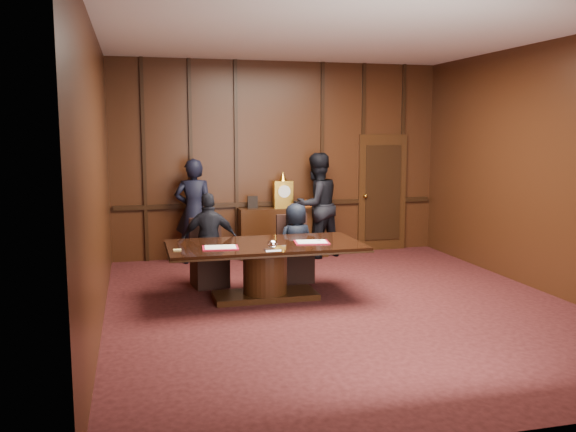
% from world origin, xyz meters
% --- Properties ---
extents(room, '(7.00, 7.04, 3.50)m').
position_xyz_m(room, '(0.07, 0.14, 1.72)').
color(room, black).
rests_on(room, ground).
extents(sideboard, '(1.60, 0.45, 1.54)m').
position_xyz_m(sideboard, '(0.00, 3.26, 0.49)').
color(sideboard, black).
rests_on(sideboard, ground).
extents(conference_table, '(2.62, 1.32, 0.76)m').
position_xyz_m(conference_table, '(-0.90, 0.62, 0.51)').
color(conference_table, black).
rests_on(conference_table, ground).
extents(folder_left, '(0.49, 0.37, 0.02)m').
position_xyz_m(folder_left, '(-1.53, 0.43, 0.77)').
color(folder_left, '#A30F26').
rests_on(folder_left, conference_table).
extents(folder_right, '(0.50, 0.39, 0.02)m').
position_xyz_m(folder_right, '(-0.27, 0.52, 0.77)').
color(folder_right, '#A30F26').
rests_on(folder_right, conference_table).
extents(inkstand, '(0.20, 0.14, 0.12)m').
position_xyz_m(inkstand, '(-0.90, 0.17, 0.81)').
color(inkstand, white).
rests_on(inkstand, conference_table).
extents(notepad, '(0.10, 0.07, 0.01)m').
position_xyz_m(notepad, '(-2.08, 0.42, 0.77)').
color(notepad, '#D4B967').
rests_on(notepad, conference_table).
extents(chair_left, '(0.55, 0.55, 0.99)m').
position_xyz_m(chair_left, '(-1.55, 1.50, 0.29)').
color(chair_left, black).
rests_on(chair_left, ground).
extents(chair_right, '(0.49, 0.49, 0.99)m').
position_xyz_m(chair_right, '(-0.25, 1.50, 0.29)').
color(chair_right, black).
rests_on(chair_right, ground).
extents(signatory_left, '(0.81, 0.34, 1.38)m').
position_xyz_m(signatory_left, '(-1.55, 1.42, 0.69)').
color(signatory_left, black).
rests_on(signatory_left, ground).
extents(signatory_right, '(0.66, 0.51, 1.20)m').
position_xyz_m(signatory_right, '(-0.25, 1.42, 0.60)').
color(signatory_right, black).
rests_on(signatory_right, ground).
extents(witness_left, '(0.73, 0.55, 1.80)m').
position_xyz_m(witness_left, '(-1.60, 3.10, 0.90)').
color(witness_left, black).
rests_on(witness_left, ground).
extents(witness_right, '(1.11, 1.00, 1.88)m').
position_xyz_m(witness_right, '(0.58, 3.10, 0.94)').
color(witness_right, black).
rests_on(witness_right, ground).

